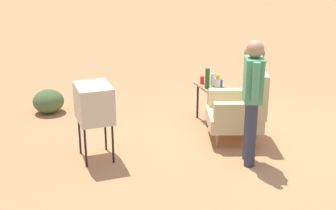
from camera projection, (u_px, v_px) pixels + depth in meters
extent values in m
plane|color=#C17A4C|center=(251.00, 142.00, 6.58)|extent=(60.00, 60.00, 0.00)
cylinder|color=#937047|center=(213.00, 126.00, 6.90)|extent=(0.05, 0.05, 0.22)
cylinder|color=#937047|center=(217.00, 140.00, 6.39)|extent=(0.05, 0.05, 0.22)
cylinder|color=#937047|center=(247.00, 126.00, 6.91)|extent=(0.05, 0.05, 0.22)
cylinder|color=#937047|center=(254.00, 139.00, 6.41)|extent=(0.05, 0.05, 0.22)
cube|color=#CCB784|center=(234.00, 119.00, 6.58)|extent=(0.95, 0.95, 0.20)
cube|color=#CCB784|center=(257.00, 92.00, 6.45)|extent=(0.77, 0.38, 0.64)
cube|color=#CCB784|center=(231.00, 98.00, 6.81)|extent=(0.34, 0.69, 0.26)
cube|color=#CCB784|center=(238.00, 112.00, 6.21)|extent=(0.34, 0.69, 0.26)
cylinder|color=black|center=(198.00, 101.00, 7.46)|extent=(0.04, 0.04, 0.59)
cylinder|color=black|center=(208.00, 110.00, 7.06)|extent=(0.04, 0.04, 0.59)
cylinder|color=black|center=(222.00, 99.00, 7.59)|extent=(0.04, 0.04, 0.59)
cylinder|color=black|center=(234.00, 107.00, 7.19)|extent=(0.04, 0.04, 0.59)
cube|color=#937047|center=(216.00, 86.00, 7.23)|extent=(0.56, 0.56, 0.03)
cylinder|color=black|center=(113.00, 143.00, 5.86)|extent=(0.03, 0.03, 0.55)
cylinder|color=black|center=(105.00, 132.00, 6.25)|extent=(0.03, 0.03, 0.55)
cylinder|color=black|center=(85.00, 147.00, 5.74)|extent=(0.03, 0.03, 0.55)
cylinder|color=black|center=(80.00, 135.00, 6.13)|extent=(0.03, 0.03, 0.55)
cube|color=#BCB299|center=(94.00, 103.00, 5.82)|extent=(0.61, 0.46, 0.48)
cube|color=#383D3F|center=(111.00, 101.00, 5.90)|extent=(0.42, 0.02, 0.34)
cylinder|color=#2D3347|center=(249.00, 129.00, 5.91)|extent=(0.14, 0.14, 0.86)
cylinder|color=#2D3347|center=(251.00, 135.00, 5.72)|extent=(0.14, 0.14, 0.86)
cube|color=#4C9366|center=(253.00, 80.00, 5.59)|extent=(0.42, 0.34, 0.56)
cylinder|color=#4C9366|center=(251.00, 73.00, 5.80)|extent=(0.09, 0.09, 0.50)
cylinder|color=#4C9366|center=(256.00, 83.00, 5.35)|extent=(0.09, 0.09, 0.50)
sphere|color=#A37556|center=(255.00, 49.00, 5.46)|extent=(0.22, 0.22, 0.22)
cylinder|color=silver|center=(213.00, 80.00, 7.15)|extent=(0.06, 0.06, 0.20)
cylinder|color=red|center=(202.00, 80.00, 7.28)|extent=(0.07, 0.07, 0.12)
cylinder|color=blue|center=(220.00, 83.00, 7.10)|extent=(0.07, 0.07, 0.12)
cylinder|color=#1E5623|center=(207.00, 78.00, 7.01)|extent=(0.07, 0.07, 0.32)
cylinder|color=silver|center=(217.00, 84.00, 6.95)|extent=(0.09, 0.09, 0.18)
sphere|color=yellow|center=(218.00, 75.00, 6.90)|extent=(0.07, 0.07, 0.07)
sphere|color=#E04C66|center=(217.00, 75.00, 6.94)|extent=(0.07, 0.07, 0.07)
sphere|color=orange|center=(218.00, 76.00, 6.87)|extent=(0.07, 0.07, 0.07)
ellipsoid|color=olive|center=(254.00, 53.00, 11.43)|extent=(0.53, 0.53, 0.41)
ellipsoid|color=#475B33|center=(48.00, 101.00, 7.74)|extent=(0.53, 0.53, 0.41)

